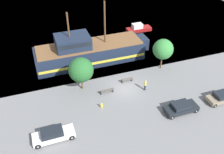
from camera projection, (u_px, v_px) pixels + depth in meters
ground_plane at (125, 89)px, 37.53m from camera, size 160.00×160.00×0.00m
pirate_ship at (89, 51)px, 42.74m from camera, size 19.81×5.35×10.36m
moored_boat_dockside at (138, 28)px, 53.22m from camera, size 5.29×1.86×1.67m
parked_car_curb_front at (53, 134)px, 29.43m from camera, size 4.94×1.90×1.49m
parked_car_curb_mid at (223, 97)px, 35.02m from camera, size 4.76×1.89×1.42m
parked_car_curb_rear at (181, 108)px, 33.22m from camera, size 4.53×1.99×1.41m
fire_hydrant at (102, 105)px, 34.02m from camera, size 0.42×0.25×0.76m
bench_promenade_east at (107, 91)px, 36.49m from camera, size 1.96×0.45×0.85m
bench_promenade_west at (127, 80)px, 38.69m from camera, size 1.72×0.45×0.85m
pedestrian_walking_near at (145, 85)px, 36.83m from camera, size 0.32×0.32×1.76m
tree_row_east at (81, 70)px, 35.65m from camera, size 3.64×3.64×5.20m
tree_row_mideast at (163, 49)px, 40.06m from camera, size 3.32×3.32×5.24m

